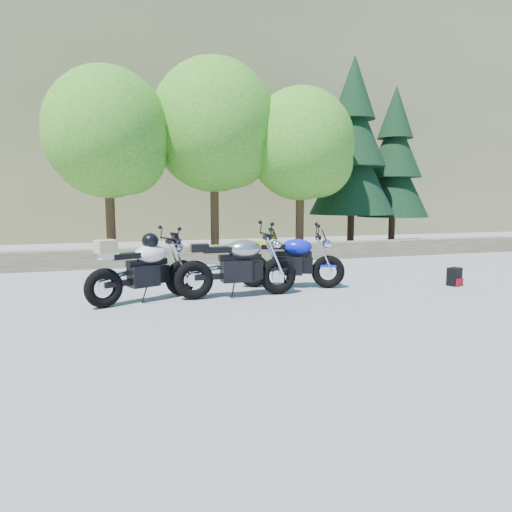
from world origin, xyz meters
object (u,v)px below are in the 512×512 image
(silver_bike, at_px, (238,266))
(blue_bike, at_px, (292,262))
(white_bike, at_px, (144,268))
(backpack, at_px, (455,277))

(silver_bike, distance_m, blue_bike, 1.40)
(white_bike, height_order, backpack, white_bike)
(blue_bike, distance_m, backpack, 3.53)
(silver_bike, height_order, white_bike, white_bike)
(white_bike, bearing_deg, blue_bike, -16.96)
(silver_bike, xyz_separation_m, white_bike, (-1.71, 0.13, 0.03))
(backpack, bearing_deg, silver_bike, 156.80)
(silver_bike, bearing_deg, white_bike, 175.94)
(silver_bike, bearing_deg, blue_bike, 22.71)
(white_bike, relative_size, blue_bike, 0.97)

